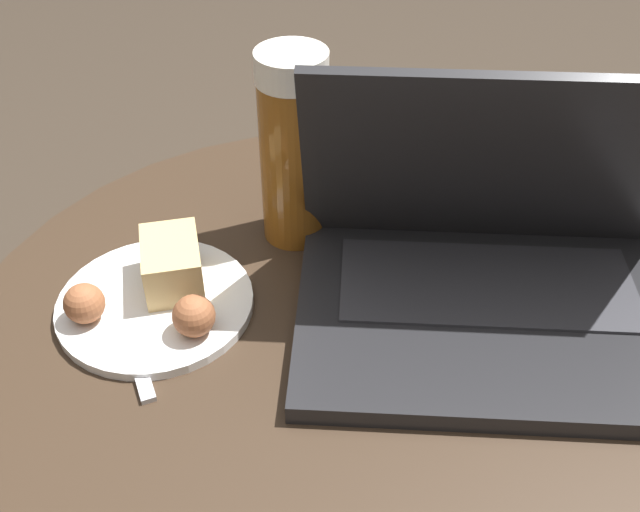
{
  "coord_description": "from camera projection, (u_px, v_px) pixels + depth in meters",
  "views": [
    {
      "loc": [
        0.03,
        -0.46,
        0.98
      ],
      "look_at": [
        -0.02,
        0.01,
        0.59
      ],
      "focal_mm": 42.0,
      "sensor_mm": 36.0,
      "label": 1
    }
  ],
  "objects": [
    {
      "name": "beer_glass",
      "position": [
        294.0,
        149.0,
        0.69
      ],
      "size": [
        0.07,
        0.07,
        0.19
      ],
      "color": "brown",
      "rests_on": "table"
    },
    {
      "name": "laptop",
      "position": [
        493.0,
        268.0,
        0.64
      ],
      "size": [
        0.34,
        0.25,
        0.23
      ],
      "color": "#232326",
      "rests_on": "table"
    },
    {
      "name": "table",
      "position": [
        339.0,
        422.0,
        0.73
      ],
      "size": [
        0.67,
        0.67,
        0.52
      ],
      "color": "#9E9EA3",
      "rests_on": "ground_plane"
    },
    {
      "name": "snack_plate",
      "position": [
        158.0,
        292.0,
        0.66
      ],
      "size": [
        0.17,
        0.17,
        0.05
      ],
      "color": "white",
      "rests_on": "table"
    },
    {
      "name": "fork",
      "position": [
        124.0,
        316.0,
        0.66
      ],
      "size": [
        0.1,
        0.16,
        0.0
      ],
      "color": "silver",
      "rests_on": "table"
    }
  ]
}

